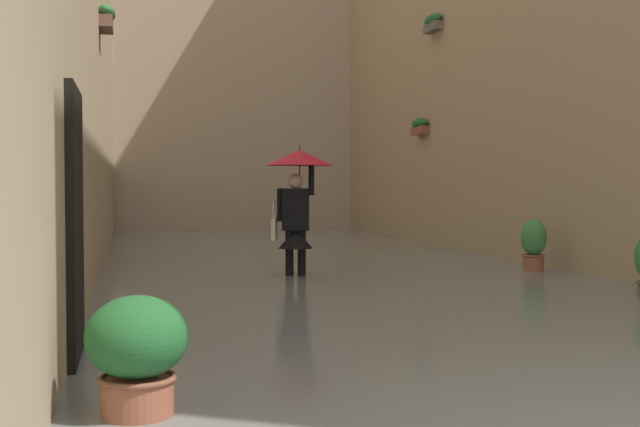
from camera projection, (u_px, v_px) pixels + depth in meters
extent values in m
plane|color=slate|center=(316.00, 272.00, 13.40)|extent=(60.00, 60.00, 0.00)
cube|color=slate|center=(316.00, 268.00, 13.40)|extent=(7.74, 26.46, 0.16)
cube|color=#66605B|center=(433.00, 27.00, 17.19)|extent=(0.20, 0.70, 0.18)
ellipsoid|color=#23602D|center=(433.00, 20.00, 17.19)|extent=(0.28, 0.76, 0.24)
cube|color=brown|center=(420.00, 131.00, 18.03)|extent=(0.20, 0.70, 0.18)
ellipsoid|color=#23602D|center=(420.00, 123.00, 18.03)|extent=(0.28, 0.76, 0.24)
cube|color=black|center=(74.00, 234.00, 5.99)|extent=(0.08, 1.10, 2.20)
cube|color=brown|center=(106.00, 24.00, 12.10)|extent=(0.20, 0.70, 0.18)
ellipsoid|color=#2D7033|center=(106.00, 14.00, 12.10)|extent=(0.28, 0.76, 0.24)
cube|color=tan|center=(232.00, 44.00, 24.02)|extent=(10.54, 1.80, 11.48)
cube|color=#2D2319|center=(289.00, 283.00, 11.58)|extent=(0.18, 0.26, 0.10)
cylinder|color=black|center=(289.00, 255.00, 11.56)|extent=(0.15, 0.15, 0.71)
cube|color=#2D2319|center=(302.00, 283.00, 11.57)|extent=(0.18, 0.26, 0.10)
cylinder|color=black|center=(302.00, 255.00, 11.55)|extent=(0.15, 0.15, 0.71)
cube|color=black|center=(296.00, 209.00, 11.53)|extent=(0.43, 0.32, 0.61)
cone|color=black|center=(296.00, 239.00, 11.55)|extent=(0.62, 0.62, 0.28)
sphere|color=#DBB293|center=(296.00, 181.00, 11.52)|extent=(0.22, 0.22, 0.22)
cylinder|color=black|center=(311.00, 180.00, 11.50)|extent=(0.10, 0.10, 0.44)
cylinder|color=black|center=(280.00, 205.00, 11.55)|extent=(0.10, 0.10, 0.48)
cylinder|color=black|center=(300.00, 173.00, 11.51)|extent=(0.02, 0.02, 0.44)
cone|color=red|center=(300.00, 158.00, 11.50)|extent=(1.00, 1.00, 0.22)
cylinder|color=black|center=(300.00, 148.00, 11.50)|extent=(0.01, 0.01, 0.08)
cube|color=beige|center=(274.00, 229.00, 11.54)|extent=(0.14, 0.29, 0.32)
torus|color=beige|center=(274.00, 210.00, 11.53)|extent=(0.11, 0.29, 0.30)
cylinder|color=#9E563D|center=(138.00, 410.00, 4.53)|extent=(0.41, 0.41, 0.37)
torus|color=brown|center=(138.00, 378.00, 4.53)|extent=(0.45, 0.45, 0.04)
ellipsoid|color=#23602D|center=(137.00, 337.00, 4.52)|extent=(0.59, 0.59, 0.47)
cylinder|color=#9E563D|center=(533.00, 268.00, 12.23)|extent=(0.31, 0.31, 0.39)
torus|color=brown|center=(534.00, 256.00, 12.22)|extent=(0.35, 0.35, 0.04)
ellipsoid|color=#428947|center=(534.00, 237.00, 12.21)|extent=(0.39, 0.39, 0.57)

